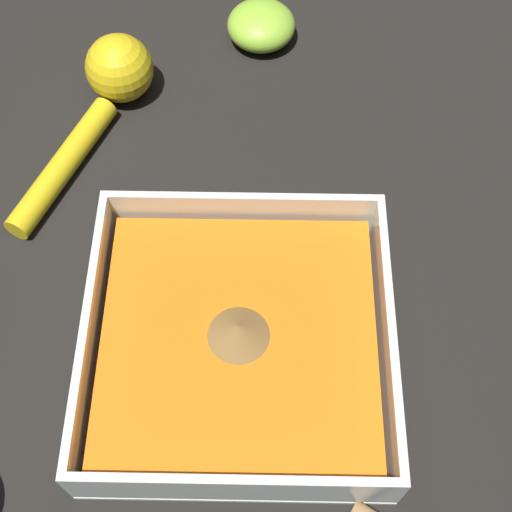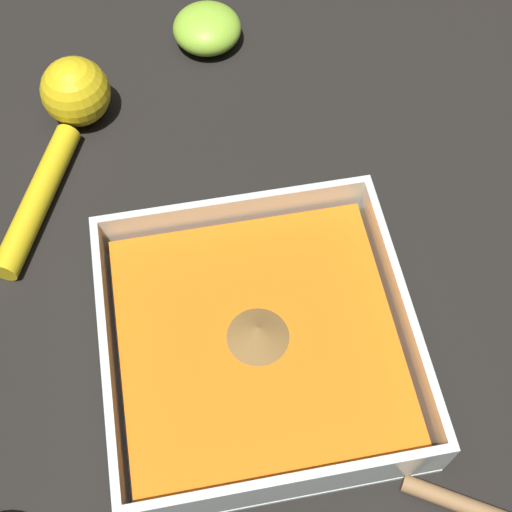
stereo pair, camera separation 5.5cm
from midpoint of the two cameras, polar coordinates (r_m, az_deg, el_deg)
ground_plane at (r=0.55m, az=0.92°, el=-6.49°), size 4.00×4.00×0.00m
square_dish at (r=0.53m, az=1.63°, el=-7.24°), size 0.22×0.22×0.05m
lemon_squeezer at (r=0.66m, az=-9.51°, el=12.76°), size 0.20×0.11×0.06m
lemon_half at (r=0.73m, az=2.69°, el=17.81°), size 0.07×0.07×0.04m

